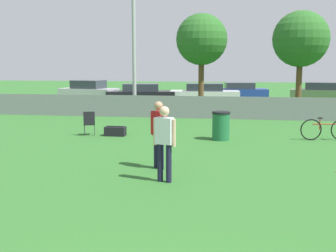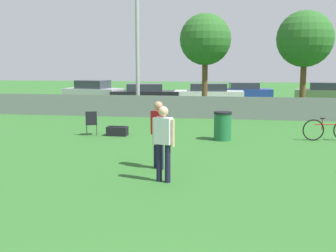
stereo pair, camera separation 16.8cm
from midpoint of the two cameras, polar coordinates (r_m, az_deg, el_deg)
fence_backline at (r=20.59m, az=7.80°, el=2.46°), size 27.93×0.07×1.21m
light_pole at (r=22.61m, az=-4.00°, el=15.70°), size 0.90×0.36×9.51m
tree_near_pole at (r=24.45m, az=5.27°, el=11.54°), size 2.92×2.92×5.50m
tree_far_right at (r=24.54m, az=18.25°, el=11.10°), size 3.07×3.07×5.54m
player_defender_red at (r=10.69m, az=-0.85°, el=-0.52°), size 0.43×0.43×1.73m
player_receiver_white at (r=9.47m, az=-0.12°, el=-1.69°), size 0.53×0.32×1.73m
folding_chair_sideline at (r=16.02m, az=-10.04°, el=0.56°), size 0.53×0.53×0.91m
bicycle_sideline at (r=15.74m, az=21.23°, el=-0.46°), size 1.80×0.46×0.81m
trash_bin at (r=14.91m, az=7.73°, el=0.03°), size 0.63×0.63×1.01m
gear_bag_sideline at (r=15.85m, az=-6.58°, el=-0.68°), size 0.76×0.42×0.37m
parked_car_silver at (r=30.03m, az=-9.97°, el=4.62°), size 4.18×2.50×1.52m
parked_car_dark at (r=28.52m, az=-2.96°, el=4.38°), size 4.76×2.54×1.33m
parked_car_white at (r=28.51m, az=5.72°, el=4.38°), size 4.69×2.03×1.36m
parked_car_blue at (r=31.90m, az=10.38°, el=4.65°), size 4.23×2.27×1.28m
parked_car_olive at (r=31.28m, az=20.76°, el=4.25°), size 4.34×2.34×1.38m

